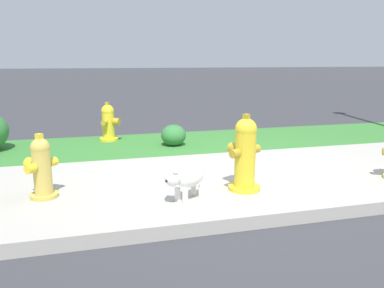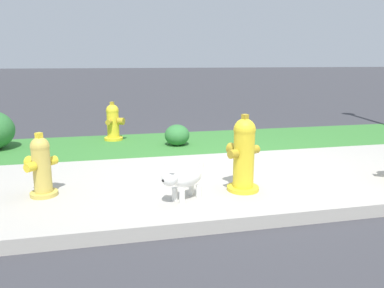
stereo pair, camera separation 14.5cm
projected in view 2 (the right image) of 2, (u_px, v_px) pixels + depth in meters
ground_plane at (241, 178)px, 4.39m from camera, size 120.00×120.00×0.00m
sidewalk_pavement at (241, 178)px, 4.39m from camera, size 18.00×2.33×0.01m
grass_verge at (200, 141)px, 6.34m from camera, size 18.00×1.77×0.01m
street_curb at (291, 216)px, 3.19m from camera, size 18.00×0.16×0.12m
fire_hydrant_by_grass_verge at (113, 122)px, 6.40m from camera, size 0.36×0.38×0.66m
fire_hydrant_near_corner at (244, 155)px, 3.89m from camera, size 0.40×0.38×0.82m
fire_hydrant_mid_block at (41, 167)px, 3.75m from camera, size 0.33×0.33×0.66m
small_white_dog at (183, 178)px, 3.63m from camera, size 0.47×0.36×0.41m
shrub_bush_near_lamp at (177, 135)px, 6.04m from camera, size 0.40×0.40×0.34m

